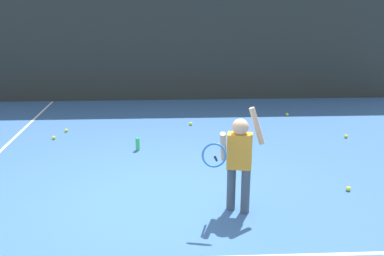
{
  "coord_description": "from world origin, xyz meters",
  "views": [
    {
      "loc": [
        0.26,
        -5.37,
        2.65
      ],
      "look_at": [
        0.54,
        0.4,
        0.85
      ],
      "focal_mm": 41.21,
      "sensor_mm": 36.0,
      "label": 1
    }
  ],
  "objects_px": {
    "tennis_ball_2": "(191,124)",
    "tennis_ball_3": "(346,136)",
    "tennis_ball_0": "(54,138)",
    "water_bottle": "(138,144)",
    "tennis_player": "(238,157)",
    "tennis_ball_6": "(66,130)",
    "tennis_ball_5": "(348,189)",
    "tennis_ball_7": "(287,114)"
  },
  "relations": [
    {
      "from": "tennis_ball_7",
      "to": "tennis_player",
      "type": "bearing_deg",
      "value": -112.08
    },
    {
      "from": "tennis_ball_2",
      "to": "tennis_ball_7",
      "type": "height_order",
      "value": "same"
    },
    {
      "from": "tennis_ball_0",
      "to": "tennis_ball_6",
      "type": "relative_size",
      "value": 1.0
    },
    {
      "from": "tennis_ball_2",
      "to": "tennis_ball_0",
      "type": "bearing_deg",
      "value": -163.24
    },
    {
      "from": "tennis_player",
      "to": "tennis_ball_0",
      "type": "bearing_deg",
      "value": 146.78
    },
    {
      "from": "water_bottle",
      "to": "tennis_ball_0",
      "type": "distance_m",
      "value": 1.74
    },
    {
      "from": "tennis_player",
      "to": "tennis_ball_7",
      "type": "xyz_separation_m",
      "value": [
        1.76,
        4.34,
        -0.69
      ]
    },
    {
      "from": "water_bottle",
      "to": "tennis_ball_3",
      "type": "height_order",
      "value": "water_bottle"
    },
    {
      "from": "tennis_ball_0",
      "to": "tennis_ball_2",
      "type": "relative_size",
      "value": 1.0
    },
    {
      "from": "tennis_ball_2",
      "to": "tennis_ball_6",
      "type": "xyz_separation_m",
      "value": [
        -2.46,
        -0.34,
        0.0
      ]
    },
    {
      "from": "tennis_ball_7",
      "to": "tennis_ball_2",
      "type": "bearing_deg",
      "value": -164.4
    },
    {
      "from": "tennis_player",
      "to": "tennis_ball_0",
      "type": "height_order",
      "value": "tennis_player"
    },
    {
      "from": "tennis_ball_3",
      "to": "tennis_ball_2",
      "type": "bearing_deg",
      "value": 161.49
    },
    {
      "from": "tennis_ball_3",
      "to": "tennis_ball_7",
      "type": "bearing_deg",
      "value": 114.64
    },
    {
      "from": "tennis_ball_3",
      "to": "tennis_player",
      "type": "bearing_deg",
      "value": -131.88
    },
    {
      "from": "tennis_player",
      "to": "tennis_ball_2",
      "type": "height_order",
      "value": "tennis_player"
    },
    {
      "from": "tennis_ball_6",
      "to": "tennis_player",
      "type": "bearing_deg",
      "value": -49.78
    },
    {
      "from": "tennis_ball_0",
      "to": "tennis_ball_2",
      "type": "distance_m",
      "value": 2.71
    },
    {
      "from": "tennis_ball_3",
      "to": "tennis_ball_0",
      "type": "bearing_deg",
      "value": 178.07
    },
    {
      "from": "tennis_ball_6",
      "to": "tennis_ball_5",
      "type": "bearing_deg",
      "value": -32.68
    },
    {
      "from": "tennis_player",
      "to": "tennis_ball_5",
      "type": "height_order",
      "value": "tennis_player"
    },
    {
      "from": "tennis_ball_0",
      "to": "tennis_ball_6",
      "type": "distance_m",
      "value": 0.46
    },
    {
      "from": "tennis_player",
      "to": "tennis_ball_3",
      "type": "relative_size",
      "value": 20.46
    },
    {
      "from": "tennis_player",
      "to": "tennis_ball_2",
      "type": "xyz_separation_m",
      "value": [
        -0.41,
        3.73,
        -0.69
      ]
    },
    {
      "from": "water_bottle",
      "to": "tennis_ball_2",
      "type": "height_order",
      "value": "water_bottle"
    },
    {
      "from": "tennis_player",
      "to": "water_bottle",
      "type": "xyz_separation_m",
      "value": [
        -1.4,
        2.29,
        -0.62
      ]
    },
    {
      "from": "tennis_ball_6",
      "to": "tennis_ball_0",
      "type": "bearing_deg",
      "value": -106.89
    },
    {
      "from": "tennis_player",
      "to": "tennis_ball_6",
      "type": "height_order",
      "value": "tennis_player"
    },
    {
      "from": "tennis_ball_2",
      "to": "tennis_ball_7",
      "type": "distance_m",
      "value": 2.25
    },
    {
      "from": "tennis_ball_0",
      "to": "tennis_ball_5",
      "type": "distance_m",
      "value": 5.24
    },
    {
      "from": "tennis_ball_2",
      "to": "tennis_ball_3",
      "type": "height_order",
      "value": "same"
    },
    {
      "from": "water_bottle",
      "to": "tennis_ball_3",
      "type": "bearing_deg",
      "value": 7.05
    },
    {
      "from": "tennis_ball_3",
      "to": "tennis_ball_6",
      "type": "relative_size",
      "value": 1.0
    },
    {
      "from": "tennis_ball_0",
      "to": "tennis_ball_3",
      "type": "xyz_separation_m",
      "value": [
        5.49,
        -0.18,
        0.0
      ]
    },
    {
      "from": "water_bottle",
      "to": "tennis_ball_0",
      "type": "xyz_separation_m",
      "value": [
        -1.61,
        0.66,
        -0.08
      ]
    },
    {
      "from": "tennis_player",
      "to": "tennis_ball_7",
      "type": "height_order",
      "value": "tennis_player"
    },
    {
      "from": "tennis_player",
      "to": "tennis_ball_7",
      "type": "distance_m",
      "value": 4.73
    },
    {
      "from": "tennis_ball_3",
      "to": "tennis_ball_6",
      "type": "height_order",
      "value": "same"
    },
    {
      "from": "tennis_ball_0",
      "to": "tennis_ball_7",
      "type": "bearing_deg",
      "value": 16.23
    },
    {
      "from": "tennis_ball_5",
      "to": "tennis_ball_6",
      "type": "xyz_separation_m",
      "value": [
        -4.5,
        2.89,
        0.0
      ]
    },
    {
      "from": "tennis_ball_2",
      "to": "tennis_ball_5",
      "type": "xyz_separation_m",
      "value": [
        2.04,
        -3.23,
        0.0
      ]
    },
    {
      "from": "water_bottle",
      "to": "tennis_ball_6",
      "type": "height_order",
      "value": "water_bottle"
    }
  ]
}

